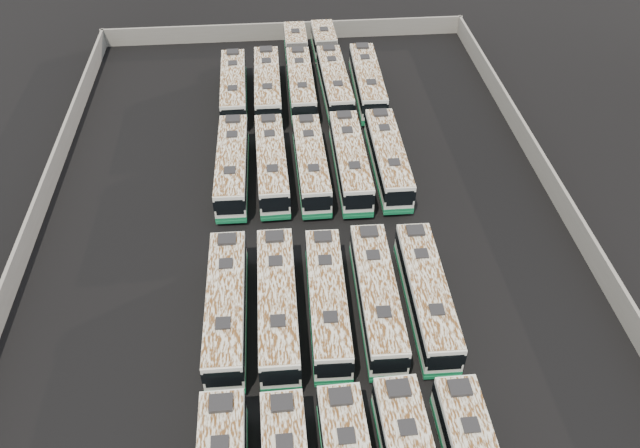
{
  "coord_description": "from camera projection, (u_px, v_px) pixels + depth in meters",
  "views": [
    {
      "loc": [
        -1.97,
        -38.14,
        35.44
      ],
      "look_at": [
        1.26,
        -0.73,
        1.6
      ],
      "focal_mm": 35.0,
      "sensor_mm": 36.0,
      "label": 1
    }
  ],
  "objects": [
    {
      "name": "ground",
      "position": [
        304.0,
        233.0,
        52.08
      ],
      "size": [
        140.0,
        140.0,
        0.0
      ],
      "primitive_type": "plane",
      "color": "black",
      "rests_on": "ground"
    },
    {
      "name": "perimeter_wall",
      "position": [
        304.0,
        223.0,
        51.35
      ],
      "size": [
        45.2,
        73.2,
        2.2
      ],
      "color": "slate",
      "rests_on": "ground"
    },
    {
      "name": "bus_midfront_far_left",
      "position": [
        227.0,
        306.0,
        43.8
      ],
      "size": [
        2.76,
        12.56,
        3.54
      ],
      "rotation": [
        0.0,
        0.0,
        -0.01
      ],
      "color": "silver",
      "rests_on": "ground"
    },
    {
      "name": "bus_midfront_left",
      "position": [
        278.0,
        304.0,
        43.93
      ],
      "size": [
        2.75,
        12.7,
        3.58
      ],
      "rotation": [
        0.0,
        0.0,
        -0.01
      ],
      "color": "silver",
      "rests_on": "ground"
    },
    {
      "name": "bus_midfront_center",
      "position": [
        327.0,
        301.0,
        44.23
      ],
      "size": [
        2.85,
        12.21,
        3.43
      ],
      "rotation": [
        0.0,
        0.0,
        -0.02
      ],
      "color": "silver",
      "rests_on": "ground"
    },
    {
      "name": "bus_midfront_right",
      "position": [
        377.0,
        296.0,
        44.53
      ],
      "size": [
        2.81,
        12.39,
        3.48
      ],
      "rotation": [
        0.0,
        0.0,
        -0.02
      ],
      "color": "silver",
      "rests_on": "ground"
    },
    {
      "name": "bus_midfront_far_right",
      "position": [
        426.0,
        294.0,
        44.68
      ],
      "size": [
        2.78,
        12.3,
        3.46
      ],
      "rotation": [
        0.0,
        0.0,
        -0.02
      ],
      "color": "silver",
      "rests_on": "ground"
    },
    {
      "name": "bus_midback_far_left",
      "position": [
        232.0,
        165.0,
        56.1
      ],
      "size": [
        2.84,
        12.55,
        3.53
      ],
      "rotation": [
        0.0,
        0.0,
        -0.02
      ],
      "color": "silver",
      "rests_on": "ground"
    },
    {
      "name": "bus_midback_left",
      "position": [
        272.0,
        164.0,
        56.34
      ],
      "size": [
        2.85,
        12.36,
        3.47
      ],
      "rotation": [
        0.0,
        0.0,
        0.02
      ],
      "color": "silver",
      "rests_on": "ground"
    },
    {
      "name": "bus_midback_center",
      "position": [
        311.0,
        163.0,
        56.42
      ],
      "size": [
        2.72,
        12.18,
        3.43
      ],
      "rotation": [
        0.0,
        0.0,
        0.01
      ],
      "color": "silver",
      "rests_on": "ground"
    },
    {
      "name": "bus_midback_right",
      "position": [
        350.0,
        161.0,
        56.62
      ],
      "size": [
        2.7,
        12.57,
        3.54
      ],
      "rotation": [
        0.0,
        0.0,
        -0.0
      ],
      "color": "silver",
      "rests_on": "ground"
    },
    {
      "name": "bus_midback_far_right",
      "position": [
        388.0,
        158.0,
        56.96
      ],
      "size": [
        2.72,
        12.5,
        3.52
      ],
      "rotation": [
        0.0,
        0.0,
        -0.01
      ],
      "color": "silver",
      "rests_on": "ground"
    },
    {
      "name": "bus_back_far_left",
      "position": [
        234.0,
        88.0,
        66.43
      ],
      "size": [
        2.77,
        12.33,
        3.47
      ],
      "rotation": [
        0.0,
        0.0,
        0.01
      ],
      "color": "silver",
      "rests_on": "ground"
    },
    {
      "name": "bus_back_left",
      "position": [
        268.0,
        86.0,
        66.57
      ],
      "size": [
        2.76,
        12.75,
        3.59
      ],
      "rotation": [
        0.0,
        0.0,
        -0.01
      ],
      "color": "silver",
      "rests_on": "ground"
    },
    {
      "name": "bus_back_center",
      "position": [
        299.0,
        70.0,
        69.34
      ],
      "size": [
        2.61,
        18.99,
        3.44
      ],
      "rotation": [
        0.0,
        0.0,
        -0.0
      ],
      "color": "silver",
      "rests_on": "ground"
    },
    {
      "name": "bus_back_right",
      "position": [
        331.0,
        69.0,
        69.56
      ],
      "size": [
        3.04,
        19.3,
        3.49
      ],
      "rotation": [
        0.0,
        0.0,
        0.02
      ],
      "color": "silver",
      "rests_on": "ground"
    },
    {
      "name": "bus_back_far_right",
      "position": [
        367.0,
        82.0,
        67.24
      ],
      "size": [
        2.93,
        12.71,
        3.57
      ],
      "rotation": [
        0.0,
        0.0,
        -0.02
      ],
      "color": "silver",
      "rests_on": "ground"
    }
  ]
}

